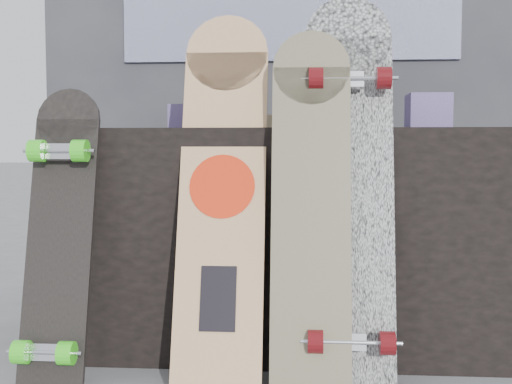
# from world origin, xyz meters

# --- Properties ---
(vendor_table) EXTENTS (1.60, 0.60, 0.80)m
(vendor_table) POSITION_xyz_m (0.00, 0.50, 0.40)
(vendor_table) COLOR black
(vendor_table) RESTS_ON ground
(booth) EXTENTS (2.40, 0.22, 2.20)m
(booth) POSITION_xyz_m (0.00, 1.35, 1.10)
(booth) COLOR #333338
(booth) RESTS_ON ground
(merch_box_purple) EXTENTS (0.18, 0.12, 0.10)m
(merch_box_purple) POSITION_xyz_m (-0.35, 0.60, 0.85)
(merch_box_purple) COLOR #433268
(merch_box_purple) RESTS_ON vendor_table
(merch_box_small) EXTENTS (0.14, 0.14, 0.12)m
(merch_box_small) POSITION_xyz_m (0.50, 0.40, 0.86)
(merch_box_small) COLOR #433268
(merch_box_small) RESTS_ON vendor_table
(merch_box_flat) EXTENTS (0.22, 0.10, 0.06)m
(merch_box_flat) POSITION_xyz_m (-0.06, 0.61, 0.83)
(merch_box_flat) COLOR #D1B78C
(merch_box_flat) RESTS_ON vendor_table
(longboard_geisha) EXTENTS (0.28, 0.39, 1.19)m
(longboard_geisha) POSITION_xyz_m (-0.19, 0.17, 0.63)
(longboard_geisha) COLOR beige
(longboard_geisha) RESTS_ON ground
(longboard_celtic) EXTENTS (0.24, 0.25, 1.11)m
(longboard_celtic) POSITION_xyz_m (0.09, 0.09, 0.59)
(longboard_celtic) COLOR tan
(longboard_celtic) RESTS_ON ground
(longboard_cascadia) EXTENTS (0.28, 0.34, 1.23)m
(longboard_cascadia) POSITION_xyz_m (0.21, 0.16, 0.64)
(longboard_cascadia) COLOR white
(longboard_cascadia) RESTS_ON ground
(skateboard_dark) EXTENTS (0.21, 0.30, 0.93)m
(skateboard_dark) POSITION_xyz_m (-0.69, 0.08, 0.48)
(skateboard_dark) COLOR black
(skateboard_dark) RESTS_ON ground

